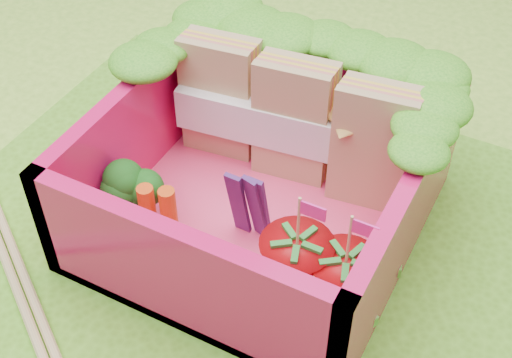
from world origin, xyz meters
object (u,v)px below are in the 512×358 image
at_px(sandwich_stack, 295,121).
at_px(strawberry_left, 296,267).
at_px(strawberry_right, 343,284).
at_px(broccoli, 133,193).
at_px(bento_box, 261,176).

relative_size(sandwich_stack, strawberry_left, 2.08).
bearing_deg(sandwich_stack, strawberry_right, -51.17).
bearing_deg(strawberry_left, broccoli, 178.45).
distance_m(strawberry_left, strawberry_right, 0.19).
bearing_deg(strawberry_right, strawberry_left, -175.54).
bearing_deg(bento_box, sandwich_stack, 88.97).
xyz_separation_m(bento_box, strawberry_right, (0.50, -0.30, -0.08)).
bearing_deg(strawberry_right, sandwich_stack, 128.83).
distance_m(broccoli, strawberry_right, 0.95).
bearing_deg(strawberry_left, sandwich_stack, 115.92).
relative_size(bento_box, strawberry_left, 2.47).
height_order(strawberry_left, strawberry_right, strawberry_left).
xyz_separation_m(sandwich_stack, broccoli, (-0.46, -0.61, -0.11)).
height_order(broccoli, strawberry_left, strawberry_left).
relative_size(bento_box, strawberry_right, 2.53).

